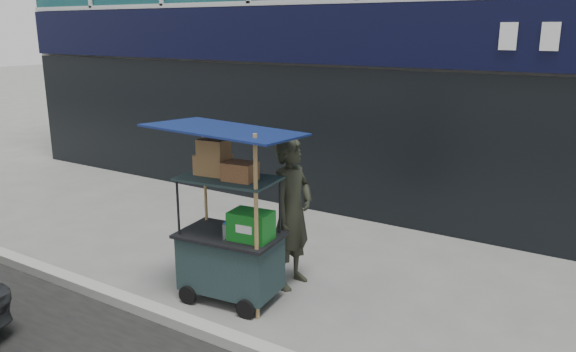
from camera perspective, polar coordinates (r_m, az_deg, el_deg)
The scene contains 4 objects.
ground at distance 6.30m, azimuth -10.01°, elevation -13.91°, with size 80.00×80.00×0.00m, color #5F5F5B.
curb at distance 6.15m, azimuth -11.33°, elevation -14.12°, with size 80.00×0.18×0.12m, color gray.
vendor_cart at distance 6.32m, azimuth -5.81°, elevation -6.49°, with size 1.63×1.23×2.05m.
vendor_man at distance 6.59m, azimuth 0.40°, elevation -3.76°, with size 0.66×0.43×1.81m, color #26291E.
Camera 1 is at (3.83, -4.00, 3.00)m, focal length 35.00 mm.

